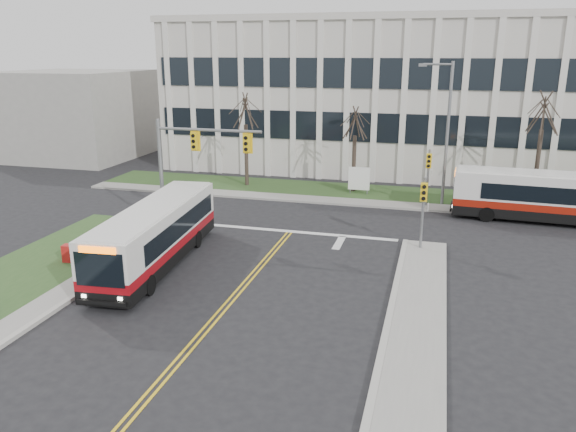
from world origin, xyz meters
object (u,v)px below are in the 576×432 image
at_px(bus_main, 156,236).
at_px(bus_cross, 550,198).
at_px(streetlight, 445,126).
at_px(directory_sign, 359,179).
at_px(newspaper_box_red, 69,254).

relative_size(bus_main, bus_cross, 0.98).
height_order(streetlight, bus_cross, streetlight).
bearing_deg(streetlight, directory_sign, 166.77).
relative_size(streetlight, newspaper_box_red, 9.68).
relative_size(streetlight, bus_main, 0.87).
height_order(bus_main, newspaper_box_red, bus_main).
relative_size(bus_cross, newspaper_box_red, 11.42).
relative_size(streetlight, bus_cross, 0.85).
bearing_deg(streetlight, bus_main, -131.43).
relative_size(directory_sign, newspaper_box_red, 2.11).
bearing_deg(newspaper_box_red, bus_main, 6.38).
xyz_separation_m(streetlight, newspaper_box_red, (-16.96, -15.57, -4.72)).
bearing_deg(newspaper_box_red, directory_sign, 48.38).
height_order(streetlight, bus_main, streetlight).
bearing_deg(bus_cross, streetlight, -106.18).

